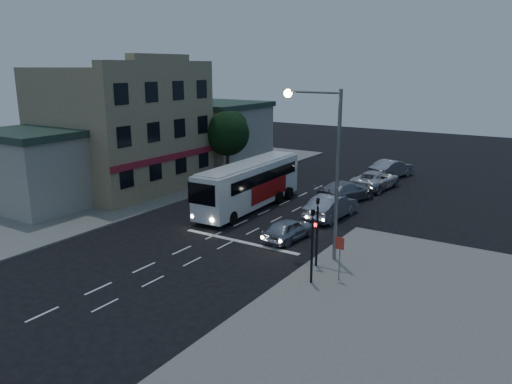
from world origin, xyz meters
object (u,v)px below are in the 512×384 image
Objects in this scene: street_tree at (227,132)px; regulatory_sign at (340,251)px; car_sedan_c at (376,180)px; traffic_signal_side at (312,237)px; tour_bus at (249,184)px; traffic_signal_main at (317,224)px; car_extra at (392,168)px; car_suv at (288,229)px; streetlight at (327,155)px; car_sedan_b at (346,191)px; car_sedan_a at (331,207)px.

regulatory_sign is at bearing -41.08° from street_tree.
traffic_signal_side is (4.00, -20.48, 1.65)m from car_sedan_c.
tour_bus is 2.75× the size of traffic_signal_main.
car_extra is 23.97m from traffic_signal_main.
car_sedan_c is at bearing -83.99° from car_suv.
traffic_signal_main is 3.61m from streetlight.
streetlight is at bearing 119.95° from car_sedan_b.
car_sedan_c is (5.77, 10.93, -1.09)m from tour_bus.
car_sedan_a is 9.99m from car_sedan_c.
traffic_signal_main is at bearing 106.33° from car_sedan_c.
traffic_signal_main is (3.30, -18.50, 1.65)m from car_sedan_c.
streetlight is at bearing -36.92° from tour_bus.
traffic_signal_main is at bearing 149.16° from regulatory_sign.
car_sedan_a is at bearing 109.21° from traffic_signal_main.
regulatory_sign is at bearing 110.59° from car_sedan_c.
street_tree is at bearing 140.49° from streetlight.
traffic_signal_side reaches higher than tour_bus.
car_sedan_c is (-0.34, 9.98, -0.05)m from car_sedan_a.
car_sedan_a is 0.90× the size of car_sedan_c.
car_suv is at bearing 106.09° from car_sedan_b.
car_suv is 6.49m from regulatory_sign.
car_sedan_b is at bearing 45.03° from tour_bus.
car_sedan_b is at bearing 106.26° from traffic_signal_main.
regulatory_sign reaches higher than car_sedan_b.
street_tree is at bearing 135.50° from traffic_signal_side.
tour_bus is 9.84m from street_tree.
car_suv is 5.50m from car_sedan_a.
car_extra is 1.24× the size of traffic_signal_side.
car_sedan_b is 5.34m from car_sedan_c.
regulatory_sign is at bearing 120.02° from car_sedan_a.
streetlight is at bearing 114.17° from car_extra.
traffic_signal_side is 0.46× the size of streetlight.
traffic_signal_side is at bearing -44.50° from street_tree.
tour_bus is 12.41m from car_sedan_c.
traffic_signal_side is at bearing 119.67° from car_sedan_b.
car_sedan_b is at bearing 106.97° from streetlight.
car_suv is 17.24m from street_tree.
car_sedan_a is at bearing 110.92° from streetlight.
tour_bus is at bearing 140.16° from traffic_signal_main.
street_tree is at bearing 24.99° from car_sedan_c.
traffic_signal_side reaches higher than car_sedan_a.
car_suv is 0.64× the size of street_tree.
car_sedan_b is at bearing 90.37° from car_sedan_c.
regulatory_sign reaches higher than car_sedan_c.
traffic_signal_side reaches higher than car_sedan_b.
car_sedan_a is (6.11, 0.94, -1.04)m from tour_bus.
car_extra is 1.24× the size of traffic_signal_main.
car_sedan_b is 15.92m from traffic_signal_side.
tour_bus is 17.04m from car_extra.
car_extra reaches higher than car_suv.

